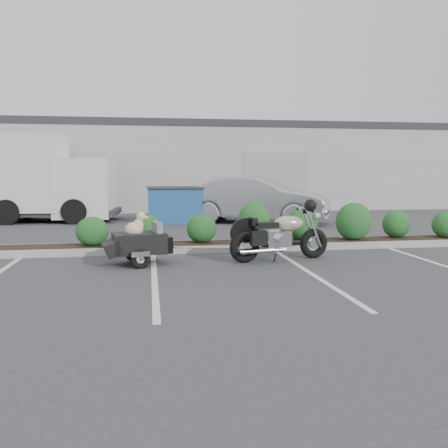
{
  "coord_description": "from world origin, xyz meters",
  "views": [
    {
      "loc": [
        -1.56,
        -8.39,
        1.77
      ],
      "look_at": [
        -0.13,
        0.69,
        0.75
      ],
      "focal_mm": 38.0,
      "sensor_mm": 36.0,
      "label": 1
    }
  ],
  "objects": [
    {
      "name": "sedan",
      "position": [
        2.1,
        7.52,
        0.81
      ],
      "size": [
        5.17,
        3.69,
        1.62
      ],
      "primitive_type": "imported",
      "rotation": [
        0.0,
        0.0,
        1.12
      ],
      "color": "#ADACB3",
      "rests_on": "ground"
    },
    {
      "name": "pet_trailer",
      "position": [
        -1.78,
        0.68,
        0.43
      ],
      "size": [
        1.73,
        0.99,
        1.02
      ],
      "rotation": [
        0.0,
        0.0,
        0.18
      ],
      "color": "black",
      "rests_on": "ground"
    },
    {
      "name": "delivery_truck",
      "position": [
        -6.01,
        9.27,
        1.45
      ],
      "size": [
        6.74,
        2.68,
        3.03
      ],
      "rotation": [
        0.0,
        0.0,
        -0.06
      ],
      "color": "silver",
      "rests_on": "ground"
    },
    {
      "name": "dumpster",
      "position": [
        -0.69,
        8.06,
        0.63
      ],
      "size": [
        1.91,
        1.32,
        1.25
      ],
      "rotation": [
        0.0,
        0.0,
        0.01
      ],
      "color": "#1B4C8B",
      "rests_on": "ground"
    },
    {
      "name": "planter_kerb",
      "position": [
        1.0,
        2.2,
        0.07
      ],
      "size": [
        12.0,
        1.0,
        0.15
      ],
      "primitive_type": "cube",
      "color": "#9E9E93",
      "rests_on": "ground"
    },
    {
      "name": "motorcycle",
      "position": [
        1.01,
        0.66,
        0.49
      ],
      "size": [
        2.14,
        0.87,
        1.23
      ],
      "rotation": [
        0.0,
        0.0,
        0.18
      ],
      "color": "black",
      "rests_on": "ground"
    },
    {
      "name": "ground",
      "position": [
        0.0,
        0.0,
        0.0
      ],
      "size": [
        90.0,
        90.0,
        0.0
      ],
      "primitive_type": "plane",
      "color": "#38383A",
      "rests_on": "ground"
    },
    {
      "name": "building",
      "position": [
        0.0,
        17.0,
        2.0
      ],
      "size": [
        26.0,
        10.0,
        4.0
      ],
      "primitive_type": "cube",
      "color": "#9EA099",
      "rests_on": "ground"
    }
  ]
}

